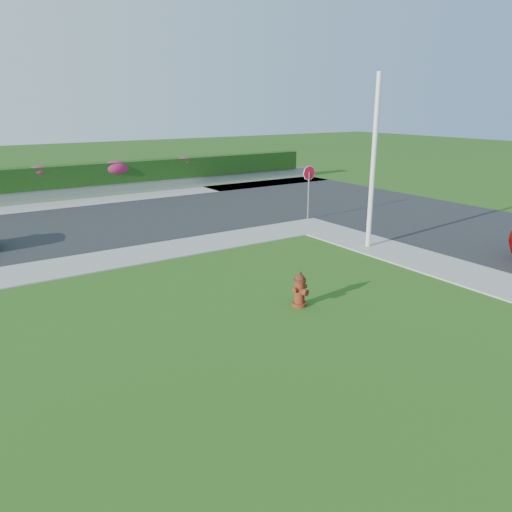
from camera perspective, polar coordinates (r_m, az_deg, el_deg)
ground at (r=9.21m, az=8.30°, el=-13.49°), size 120.00×120.00×0.00m
street_right at (r=20.53m, az=26.25°, el=2.18°), size 8.00×32.00×0.04m
curb_corner at (r=19.88m, az=6.19°, el=3.43°), size 2.00×2.00×0.04m
sidewalk_beyond at (r=25.63m, az=-23.20°, el=5.21°), size 34.00×2.00×0.04m
retaining_wall at (r=27.04m, az=-23.90°, el=6.29°), size 34.00×0.40×0.60m
hedge at (r=27.02m, az=-24.15°, el=8.08°), size 32.00×0.90×1.10m
fire_hydrant at (r=11.93m, az=5.04°, el=-3.89°), size 0.44×0.42×0.85m
utility_pole at (r=16.78m, az=13.25°, el=10.24°), size 0.16×0.16×5.60m
stop_sign at (r=20.70m, az=6.06°, el=8.59°), size 0.62×0.06×2.26m
flower_clump_d at (r=26.93m, az=-23.59°, el=8.82°), size 1.15×0.74×0.57m
flower_clump_e at (r=27.87m, az=-15.71°, el=9.65°), size 1.56×1.00×0.78m
flower_clump_f at (r=29.34m, az=-8.16°, el=10.62°), size 1.11×0.72×0.56m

